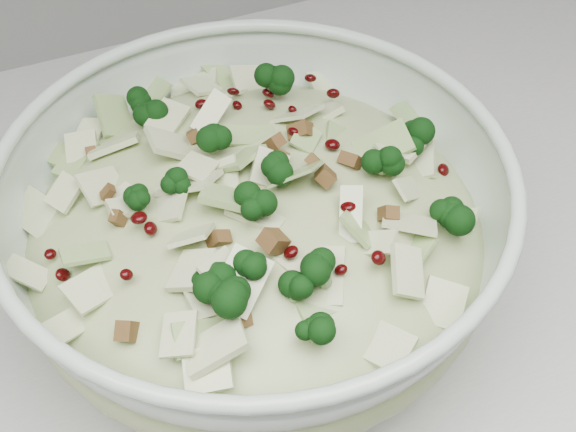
# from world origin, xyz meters

# --- Properties ---
(counter) EXTENTS (3.60, 0.60, 0.90)m
(counter) POSITION_xyz_m (0.00, 1.70, 0.45)
(counter) COLOR beige
(counter) RESTS_ON floor
(mixing_bowl) EXTENTS (0.35, 0.35, 0.14)m
(mixing_bowl) POSITION_xyz_m (-0.41, 1.60, 0.97)
(mixing_bowl) COLOR beige
(mixing_bowl) RESTS_ON counter
(salad) EXTENTS (0.40, 0.40, 0.14)m
(salad) POSITION_xyz_m (-0.41, 1.60, 0.99)
(salad) COLOR #A1B179
(salad) RESTS_ON mixing_bowl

